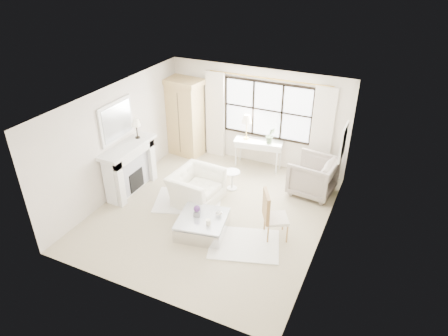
{
  "coord_description": "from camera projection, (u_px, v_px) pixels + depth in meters",
  "views": [
    {
      "loc": [
        3.44,
        -6.75,
        5.46
      ],
      "look_at": [
        0.21,
        0.2,
        1.12
      ],
      "focal_mm": 32.0,
      "sensor_mm": 36.0,
      "label": 1
    }
  ],
  "objects": [
    {
      "name": "mirror_frame",
      "position": [
        116.0,
        121.0,
        9.28
      ],
      "size": [
        0.05,
        1.15,
        0.95
      ],
      "primitive_type": "cube",
      "color": "silver",
      "rests_on": "wall_left"
    },
    {
      "name": "curtain_right",
      "position": [
        322.0,
        134.0,
        10.1
      ],
      "size": [
        0.55,
        0.1,
        2.47
      ],
      "primitive_type": "cube",
      "color": "silver",
      "rests_on": "ground"
    },
    {
      "name": "wall_right",
      "position": [
        327.0,
        187.0,
        7.7
      ],
      "size": [
        0.0,
        5.5,
        5.5
      ],
      "primitive_type": "plane",
      "rotation": [
        1.57,
        0.0,
        -1.57
      ],
      "color": "beige",
      "rests_on": "ground"
    },
    {
      "name": "rug_right",
      "position": [
        244.0,
        244.0,
        8.26
      ],
      "size": [
        1.68,
        1.45,
        0.03
      ],
      "primitive_type": "cube",
      "rotation": [
        0.0,
        0.0,
        0.31
      ],
      "color": "white",
      "rests_on": "floor"
    },
    {
      "name": "console_table",
      "position": [
        258.0,
        154.0,
        10.95
      ],
      "size": [
        1.35,
        0.65,
        0.8
      ],
      "rotation": [
        0.0,
        0.0,
        0.16
      ],
      "color": "white",
      "rests_on": "floor"
    },
    {
      "name": "console_lamp",
      "position": [
        247.0,
        120.0,
        10.6
      ],
      "size": [
        0.28,
        0.28,
        0.69
      ],
      "color": "gold",
      "rests_on": "console_table"
    },
    {
      "name": "rug_left",
      "position": [
        188.0,
        201.0,
        9.65
      ],
      "size": [
        1.85,
        1.58,
        0.03
      ],
      "primitive_type": "cube",
      "rotation": [
        0.0,
        0.0,
        0.35
      ],
      "color": "white",
      "rests_on": "floor"
    },
    {
      "name": "floor",
      "position": [
        212.0,
        212.0,
        9.28
      ],
      "size": [
        5.5,
        5.5,
        0.0
      ],
      "primitive_type": "plane",
      "color": "tan",
      "rests_on": "ground"
    },
    {
      "name": "mirror_glass",
      "position": [
        117.0,
        121.0,
        9.27
      ],
      "size": [
        0.02,
        1.0,
        0.8
      ],
      "primitive_type": "cube",
      "color": "#B8BDC4",
      "rests_on": "wall_left"
    },
    {
      "name": "ceiling",
      "position": [
        210.0,
        101.0,
        7.95
      ],
      "size": [
        5.5,
        5.5,
        0.0
      ],
      "primitive_type": "plane",
      "rotation": [
        3.14,
        0.0,
        0.0
      ],
      "color": "white",
      "rests_on": "ground"
    },
    {
      "name": "side_table",
      "position": [
        232.0,
        178.0,
        9.99
      ],
      "size": [
        0.4,
        0.4,
        0.51
      ],
      "color": "silver",
      "rests_on": "floor"
    },
    {
      "name": "fireplace",
      "position": [
        129.0,
        167.0,
        9.8
      ],
      "size": [
        0.58,
        1.66,
        1.26
      ],
      "color": "silver",
      "rests_on": "ground"
    },
    {
      "name": "planter_flowers",
      "position": [
        197.0,
        209.0,
        8.43
      ],
      "size": [
        0.14,
        0.14,
        0.14
      ],
      "primitive_type": "sphere",
      "color": "#4E2968",
      "rests_on": "planter_box"
    },
    {
      "name": "coffee_vase",
      "position": [
        219.0,
        213.0,
        8.47
      ],
      "size": [
        0.18,
        0.18,
        0.15
      ],
      "primitive_type": "imported",
      "rotation": [
        0.0,
        0.0,
        0.24
      ],
      "color": "white",
      "rests_on": "coffee_table"
    },
    {
      "name": "armoire",
      "position": [
        184.0,
        117.0,
        11.34
      ],
      "size": [
        1.19,
        0.82,
        2.24
      ],
      "rotation": [
        0.0,
        0.0,
        -0.11
      ],
      "color": "tan",
      "rests_on": "floor"
    },
    {
      "name": "wingback_chair",
      "position": [
        312.0,
        176.0,
        9.78
      ],
      "size": [
        1.14,
        1.11,
        0.94
      ],
      "primitive_type": "imported",
      "rotation": [
        0.0,
        0.0,
        -1.68
      ],
      "color": "gray",
      "rests_on": "floor"
    },
    {
      "name": "wall_back",
      "position": [
        257.0,
        117.0,
        10.79
      ],
      "size": [
        5.0,
        0.0,
        5.0
      ],
      "primitive_type": "plane",
      "rotation": [
        1.57,
        0.0,
        0.0
      ],
      "color": "white",
      "rests_on": "ground"
    },
    {
      "name": "club_armchair",
      "position": [
        196.0,
        187.0,
        9.49
      ],
      "size": [
        1.13,
        1.27,
        0.77
      ],
      "primitive_type": "imported",
      "rotation": [
        0.0,
        0.0,
        1.49
      ],
      "color": "white",
      "rests_on": "floor"
    },
    {
      "name": "window_pane",
      "position": [
        267.0,
        110.0,
        10.54
      ],
      "size": [
        2.4,
        0.02,
        1.5
      ],
      "primitive_type": "cube",
      "color": "silver",
      "rests_on": "wall_back"
    },
    {
      "name": "window_frame",
      "position": [
        267.0,
        110.0,
        10.53
      ],
      "size": [
        2.5,
        0.04,
        1.5
      ],
      "primitive_type": null,
      "color": "black",
      "rests_on": "wall_back"
    },
    {
      "name": "art_frame",
      "position": [
        343.0,
        142.0,
        8.95
      ],
      "size": [
        0.04,
        0.62,
        0.82
      ],
      "primitive_type": "cube",
      "color": "silver",
      "rests_on": "wall_right"
    },
    {
      "name": "curtain_rod",
      "position": [
        269.0,
        78.0,
        10.06
      ],
      "size": [
        3.3,
        0.04,
        0.04
      ],
      "primitive_type": "cylinder",
      "rotation": [
        0.0,
        1.57,
        0.0
      ],
      "color": "#B58D3F",
      "rests_on": "wall_back"
    },
    {
      "name": "wall_left",
      "position": [
        118.0,
        140.0,
        9.53
      ],
      "size": [
        0.0,
        5.5,
        5.5
      ],
      "primitive_type": "plane",
      "rotation": [
        1.57,
        0.0,
        1.57
      ],
      "color": "beige",
      "rests_on": "ground"
    },
    {
      "name": "planter_box",
      "position": [
        197.0,
        213.0,
        8.49
      ],
      "size": [
        0.18,
        0.18,
        0.11
      ],
      "primitive_type": "cube",
      "rotation": [
        0.0,
        0.0,
        0.31
      ],
      "color": "gray",
      "rests_on": "coffee_table"
    },
    {
      "name": "coffee_table",
      "position": [
        202.0,
        225.0,
        8.55
      ],
      "size": [
        1.17,
        1.17,
        0.38
      ],
      "rotation": [
        0.0,
        0.0,
        0.19
      ],
      "color": "silver",
      "rests_on": "floor"
    },
    {
      "name": "curtain_left",
      "position": [
        215.0,
        115.0,
        11.2
      ],
      "size": [
        0.55,
        0.1,
        2.47
      ],
      "primitive_type": "cube",
      "color": "silver",
      "rests_on": "ground"
    },
    {
      "name": "orchid_plant",
      "position": [
        270.0,
        136.0,
        10.5
      ],
      "size": [
        0.32,
        0.29,
        0.46
      ],
      "primitive_type": "imported",
      "rotation": [
        0.0,
        0.0,
        0.46
      ],
      "color": "#556C48",
      "rests_on": "console_table"
    },
    {
      "name": "wall_front",
      "position": [
        136.0,
        234.0,
        6.45
      ],
      "size": [
        5.0,
        0.0,
        5.0
      ],
      "primitive_type": "plane",
      "rotation": [
        -1.57,
        0.0,
        0.0
      ],
      "color": "silver",
      "rests_on": "ground"
    },
    {
      "name": "pillar_candle",
      "position": [
        208.0,
        222.0,
        8.22
      ],
      "size": [
        0.1,
        0.1,
        0.12
      ],
      "primitive_type": "cylinder",
      "color": "white",
      "rests_on": "coffee_table"
    },
    {
      "name": "french_chair",
      "position": [
        275.0,
        224.0,
        8.36
      ],
      "size": [
        0.66,
        0.65,
        1.08
      ],
      "rotation": [
        0.0,
        0.0,
        2.08
      ],
      "color": "#A87C46",
      "rests_on": "floor"
    },
    {
      "name": "art_canvas",
      "position": [
        342.0,
        142.0,
        8.96
      ],
      "size": [
        0.01,
        0.52,
        0.72
      ],
      "primitive_type": "cube",
      "color": "beige",
      "rests_on": "wall_right"
    },
    {
      "name": "mantel_lamp",
      "position": [
        136.0,
        123.0,
        9.64
      ],
      "size": [
        0.22,
        0.22,
        0.51
      ],
      "color": "black",
      "rests_on": "fireplace"
    }
  ]
}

